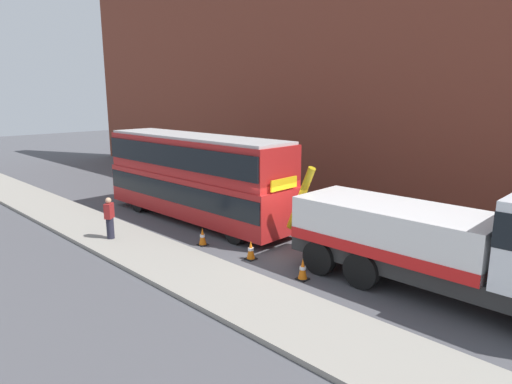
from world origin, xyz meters
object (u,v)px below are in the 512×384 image
object	(u,v)px
traffic_cone_midway	(251,250)
traffic_cone_near_truck	(303,270)
recovery_tow_truck	(451,242)
double_decker_bus	(195,174)
traffic_cone_near_bus	(203,237)
pedestrian_onlooker	(110,219)

from	to	relation	value
traffic_cone_midway	traffic_cone_near_truck	world-z (taller)	same
recovery_tow_truck	traffic_cone_near_truck	size ratio (longest dim) A/B	14.10
double_decker_bus	traffic_cone_near_bus	xyz separation A→B (m)	(3.12, -2.08, -1.89)
pedestrian_onlooker	traffic_cone_midway	size ratio (longest dim) A/B	2.38
double_decker_bus	pedestrian_onlooker	distance (m)	4.63
recovery_tow_truck	double_decker_bus	distance (m)	11.95
double_decker_bus	traffic_cone_near_truck	xyz separation A→B (m)	(8.08, -1.91, -1.89)
double_decker_bus	traffic_cone_near_truck	world-z (taller)	double_decker_bus
recovery_tow_truck	traffic_cone_near_truck	xyz separation A→B (m)	(-3.86, -1.91, -1.42)
recovery_tow_truck	traffic_cone_near_bus	bearing A→B (deg)	-167.34
traffic_cone_near_bus	traffic_cone_near_truck	xyz separation A→B (m)	(4.96, 0.17, 0.00)
pedestrian_onlooker	traffic_cone_near_truck	bearing A→B (deg)	-18.36
traffic_cone_midway	traffic_cone_near_truck	distance (m)	2.48
recovery_tow_truck	traffic_cone_midway	world-z (taller)	recovery_tow_truck
double_decker_bus	traffic_cone_midway	size ratio (longest dim) A/B	15.38
pedestrian_onlooker	traffic_cone_near_bus	distance (m)	3.87
recovery_tow_truck	pedestrian_onlooker	size ratio (longest dim) A/B	5.94
pedestrian_onlooker	traffic_cone_midway	bearing A→B (deg)	-10.46
double_decker_bus	recovery_tow_truck	bearing A→B (deg)	-0.62
recovery_tow_truck	traffic_cone_midway	size ratio (longest dim) A/B	14.10
recovery_tow_truck	traffic_cone_midway	distance (m)	6.75
traffic_cone_near_truck	double_decker_bus	bearing A→B (deg)	166.72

